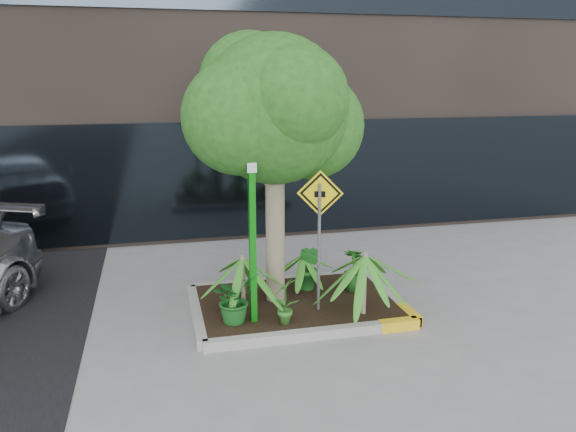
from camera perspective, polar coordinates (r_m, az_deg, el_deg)
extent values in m
plane|color=gray|center=(8.91, 0.03, -10.29)|extent=(80.00, 80.00, 0.00)
cube|color=#9E9E99|center=(10.18, -0.74, -6.64)|extent=(3.20, 0.15, 0.15)
cube|color=#9E9E99|center=(8.22, 2.77, -11.90)|extent=(3.20, 0.15, 0.15)
cube|color=#9E9E99|center=(8.96, -9.30, -9.82)|extent=(0.15, 2.20, 0.15)
cube|color=#9E9E99|center=(9.68, 10.11, -7.98)|extent=(0.15, 2.20, 0.15)
cube|color=yellow|center=(8.65, 11.21, -10.80)|extent=(0.60, 0.17, 0.15)
cube|color=black|center=(9.17, 0.81, -8.73)|extent=(3.05, 2.05, 0.06)
cylinder|color=tan|center=(8.83, -1.32, -0.84)|extent=(0.30, 0.30, 2.81)
cylinder|color=tan|center=(8.64, -0.75, 5.81)|extent=(0.53, 0.15, 0.91)
sphere|color=#1D5418|center=(8.55, -1.39, 10.76)|extent=(2.25, 2.25, 2.25)
sphere|color=#1D5418|center=(9.00, 2.37, 9.12)|extent=(1.68, 1.68, 1.68)
sphere|color=#1D5418|center=(8.27, -4.96, 9.95)|extent=(1.68, 1.68, 1.68)
sphere|color=#1D5418|center=(8.04, 0.81, 11.89)|extent=(1.50, 1.50, 1.50)
sphere|color=#1D5418|center=(8.94, -3.86, 13.28)|extent=(1.59, 1.59, 1.59)
cylinder|color=tan|center=(8.59, 7.76, -6.72)|extent=(0.07, 0.07, 0.99)
cylinder|color=tan|center=(8.71, -4.58, -6.70)|extent=(0.07, 0.07, 0.89)
cylinder|color=tan|center=(9.54, 1.58, -5.55)|extent=(0.07, 0.07, 0.64)
imported|color=#18561D|center=(8.32, -5.48, -8.34)|extent=(0.92, 0.92, 0.73)
imported|color=#246D20|center=(9.54, 6.83, -5.38)|extent=(0.58, 0.58, 0.73)
imported|color=#317724|center=(8.24, -0.28, -8.54)|extent=(0.53, 0.53, 0.72)
imported|color=#1E6822|center=(9.47, 2.15, -5.22)|extent=(0.61, 0.61, 0.79)
cube|color=#0A770F|center=(7.98, -3.65, -1.10)|extent=(0.10, 0.10, 3.18)
cube|color=#0A770F|center=(7.86, -0.70, 7.58)|extent=(0.89, 0.09, 0.20)
cube|color=#0A770F|center=(8.15, -4.56, 9.37)|extent=(0.09, 0.89, 0.20)
cube|color=white|center=(7.85, -0.67, 7.57)|extent=(0.68, 0.05, 0.05)
cube|color=white|center=(8.14, -4.68, 9.36)|extent=(0.05, 0.68, 0.05)
cube|color=white|center=(7.75, -3.68, 4.91)|extent=(0.14, 0.01, 0.14)
cylinder|color=slate|center=(8.39, 3.16, -3.36)|extent=(0.11, 0.23, 2.02)
cube|color=yellow|center=(8.16, 3.29, 2.33)|extent=(0.65, 0.22, 0.68)
cube|color=black|center=(8.15, 3.31, 2.31)|extent=(0.58, 0.18, 0.60)
cube|color=yellow|center=(8.14, 3.32, 2.30)|extent=(0.49, 0.15, 0.51)
cube|color=black|center=(8.14, 3.26, 2.22)|extent=(0.15, 0.05, 0.09)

